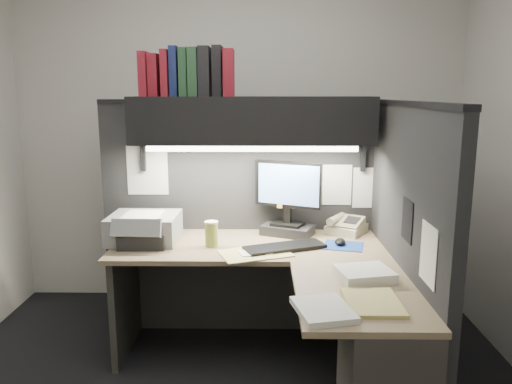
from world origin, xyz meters
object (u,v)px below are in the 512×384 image
coffee_cup (211,235)px  printer (144,228)px  telephone (346,226)px  overhead_shelf (252,120)px  notebook_stack (144,239)px  desk (306,326)px  monitor (288,206)px  keyboard (285,247)px

coffee_cup → printer: bearing=165.5°
telephone → printer: size_ratio=0.55×
telephone → coffee_cup: size_ratio=1.57×
overhead_shelf → notebook_stack: overhead_shelf is taller
telephone → desk: bearing=-80.2°
printer → notebook_stack: 0.12m
overhead_shelf → telephone: bearing=5.9°
monitor → telephone: monitor is taller
coffee_cup → notebook_stack: bearing=178.7°
telephone → notebook_stack: bearing=-134.6°
coffee_cup → notebook_stack: size_ratio=0.53×
keyboard → notebook_stack: (-0.88, 0.06, 0.03)m
overhead_shelf → printer: 0.98m
desk → overhead_shelf: size_ratio=1.10×
telephone → coffee_cup: 0.95m
desk → printer: 1.23m
coffee_cup → keyboard: bearing=-6.8°
printer → telephone: bearing=9.7°
overhead_shelf → keyboard: 0.84m
keyboard → telephone: (0.44, 0.37, 0.03)m
monitor → telephone: (0.40, 0.04, -0.15)m
desk → coffee_cup: coffee_cup is taller
overhead_shelf → coffee_cup: size_ratio=10.31×
desk → coffee_cup: 0.83m
monitor → coffee_cup: size_ratio=3.32×
telephone → coffee_cup: coffee_cup is taller
printer → notebook_stack: size_ratio=1.52×
overhead_shelf → printer: bearing=-169.4°
desk → telephone: 0.95m
monitor → telephone: size_ratio=2.11×
coffee_cup → monitor: bearing=28.7°
keyboard → notebook_stack: bearing=154.1°
telephone → notebook_stack: 1.35m
desk → notebook_stack: (-0.98, 0.52, 0.33)m
telephone → printer: bearing=-139.2°
monitor → printer: (-0.93, -0.15, -0.11)m
printer → keyboard: bearing=-9.3°
monitor → coffee_cup: monitor is taller
desk → notebook_stack: notebook_stack is taller
keyboard → printer: (-0.90, 0.17, 0.07)m
desk → overhead_shelf: (-0.30, 0.75, 1.06)m
printer → notebook_stack: (0.02, -0.11, -0.04)m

